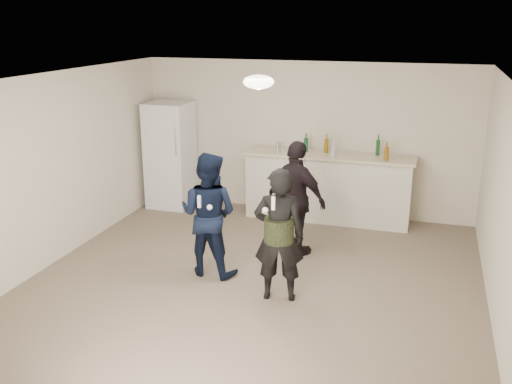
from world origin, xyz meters
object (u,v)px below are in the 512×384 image
(counter, at_px, (328,188))
(fridge, at_px, (171,155))
(man, at_px, (208,214))
(woman, at_px, (279,235))
(shaker, at_px, (278,147))
(spectator, at_px, (296,199))

(counter, xyz_separation_m, fridge, (-2.72, -0.07, 0.38))
(man, relative_size, woman, 1.01)
(shaker, height_order, woman, woman)
(spectator, bearing_deg, shaker, -40.35)
(fridge, distance_m, spectator, 2.96)
(counter, bearing_deg, fridge, -178.53)
(counter, xyz_separation_m, spectator, (-0.16, -1.54, 0.28))
(counter, distance_m, woman, 2.88)
(fridge, relative_size, woman, 1.14)
(counter, distance_m, man, 2.69)
(shaker, bearing_deg, woman, -74.66)
(man, distance_m, woman, 1.11)
(man, xyz_separation_m, woman, (1.03, -0.41, -0.00))
(fridge, xyz_separation_m, man, (1.65, -2.38, -0.11))
(shaker, distance_m, spectator, 1.61)
(fridge, xyz_separation_m, shaker, (1.92, -0.05, 0.28))
(man, bearing_deg, counter, -108.30)
(counter, bearing_deg, man, -113.72)
(counter, bearing_deg, shaker, -171.81)
(woman, bearing_deg, fridge, -57.41)
(woman, height_order, spectator, spectator)
(shaker, relative_size, woman, 0.11)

